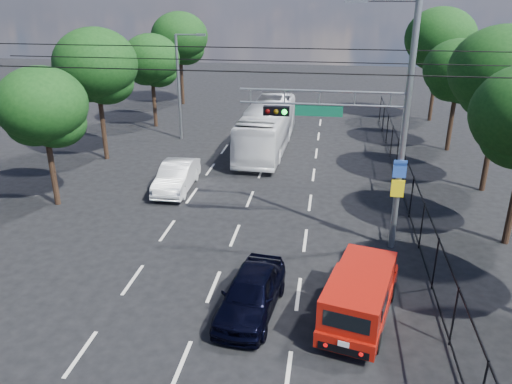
% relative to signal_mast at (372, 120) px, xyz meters
% --- Properties ---
extents(ground, '(120.00, 120.00, 0.00)m').
position_rel_signal_mast_xyz_m(ground, '(-5.28, -7.99, -5.24)').
color(ground, black).
rests_on(ground, ground).
extents(lane_markings, '(6.12, 38.00, 0.01)m').
position_rel_signal_mast_xyz_m(lane_markings, '(-5.28, 6.01, -5.24)').
color(lane_markings, beige).
rests_on(lane_markings, ground).
extents(signal_mast, '(6.43, 0.39, 9.50)m').
position_rel_signal_mast_xyz_m(signal_mast, '(0.00, 0.00, 0.00)').
color(signal_mast, slate).
rests_on(signal_mast, ground).
extents(streetlight_left, '(2.09, 0.22, 7.08)m').
position_rel_signal_mast_xyz_m(streetlight_left, '(-11.62, 14.01, -1.30)').
color(streetlight_left, slate).
rests_on(streetlight_left, ground).
extents(utility_wires, '(22.00, 5.04, 0.74)m').
position_rel_signal_mast_xyz_m(utility_wires, '(-5.28, 0.84, 1.99)').
color(utility_wires, black).
rests_on(utility_wires, ground).
extents(fence_right, '(0.06, 34.03, 2.00)m').
position_rel_signal_mast_xyz_m(fence_right, '(2.32, 4.18, -4.21)').
color(fence_right, black).
rests_on(fence_right, ground).
extents(tree_right_c, '(5.10, 5.10, 8.29)m').
position_rel_signal_mast_xyz_m(tree_right_c, '(6.53, 7.03, 0.49)').
color(tree_right_c, black).
rests_on(tree_right_c, ground).
extents(tree_right_d, '(4.32, 4.32, 7.02)m').
position_rel_signal_mast_xyz_m(tree_right_d, '(6.13, 14.03, -0.39)').
color(tree_right_d, black).
rests_on(tree_right_d, ground).
extents(tree_right_e, '(5.28, 5.28, 8.58)m').
position_rel_signal_mast_xyz_m(tree_right_e, '(6.33, 22.03, 0.69)').
color(tree_right_e, black).
rests_on(tree_right_e, ground).
extents(tree_left_b, '(4.08, 4.08, 6.63)m').
position_rel_signal_mast_xyz_m(tree_left_b, '(-14.47, 2.03, -0.66)').
color(tree_left_b, black).
rests_on(tree_left_b, ground).
extents(tree_left_c, '(4.80, 4.80, 7.80)m').
position_rel_signal_mast_xyz_m(tree_left_c, '(-15.07, 9.03, 0.15)').
color(tree_left_c, black).
rests_on(tree_left_c, ground).
extents(tree_left_d, '(4.20, 4.20, 6.83)m').
position_rel_signal_mast_xyz_m(tree_left_d, '(-14.67, 17.03, -0.52)').
color(tree_left_d, black).
rests_on(tree_left_d, ground).
extents(tree_left_e, '(4.92, 4.92, 7.99)m').
position_rel_signal_mast_xyz_m(tree_left_e, '(-14.87, 25.03, 0.29)').
color(tree_left_e, black).
rests_on(tree_left_e, ground).
extents(red_pickup, '(2.75, 5.00, 1.77)m').
position_rel_signal_mast_xyz_m(red_pickup, '(-0.30, -5.14, -4.30)').
color(red_pickup, black).
rests_on(red_pickup, ground).
extents(navy_hatchback, '(2.12, 4.33, 1.42)m').
position_rel_signal_mast_xyz_m(navy_hatchback, '(-3.74, -5.24, -4.53)').
color(navy_hatchback, black).
rests_on(navy_hatchback, ground).
extents(white_bus, '(2.79, 10.69, 2.96)m').
position_rel_signal_mast_xyz_m(white_bus, '(-5.52, 12.41, -3.76)').
color(white_bus, white).
rests_on(white_bus, ground).
extents(white_van, '(1.63, 4.43, 1.45)m').
position_rel_signal_mast_xyz_m(white_van, '(-9.27, 4.73, -4.52)').
color(white_van, white).
rests_on(white_van, ground).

